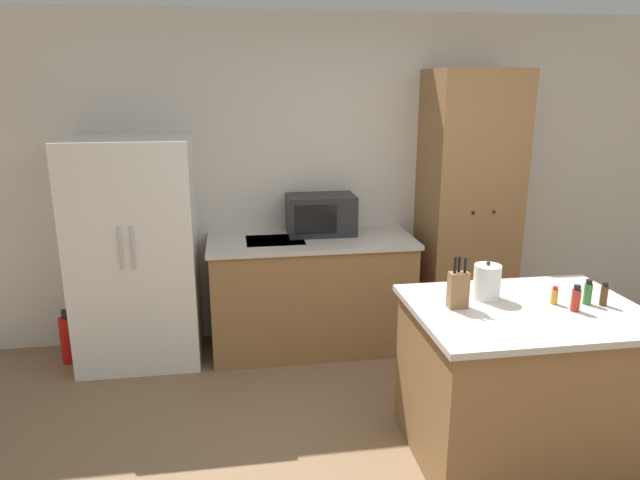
% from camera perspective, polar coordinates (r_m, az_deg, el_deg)
% --- Properties ---
extents(wall_back, '(7.20, 0.06, 2.60)m').
position_cam_1_polar(wall_back, '(4.78, 6.42, 6.14)').
color(wall_back, beige).
rests_on(wall_back, ground_plane).
extents(refrigerator, '(0.88, 0.66, 1.69)m').
position_cam_1_polar(refrigerator, '(4.44, -17.95, -1.28)').
color(refrigerator, white).
rests_on(refrigerator, ground_plane).
extents(back_counter, '(1.59, 0.68, 0.90)m').
position_cam_1_polar(back_counter, '(4.54, -0.86, -5.34)').
color(back_counter, olive).
rests_on(back_counter, ground_plane).
extents(pantry_cabinet, '(0.69, 0.61, 2.17)m').
position_cam_1_polar(pantry_cabinet, '(4.73, 14.51, 2.97)').
color(pantry_cabinet, olive).
rests_on(pantry_cabinet, ground_plane).
extents(kitchen_island, '(1.24, 0.93, 0.89)m').
position_cam_1_polar(kitchen_island, '(3.48, 19.36, -13.15)').
color(kitchen_island, olive).
rests_on(kitchen_island, ground_plane).
extents(microwave, '(0.53, 0.33, 0.31)m').
position_cam_1_polar(microwave, '(4.51, 0.09, 2.56)').
color(microwave, '#232326').
rests_on(microwave, back_counter).
extents(knife_block, '(0.10, 0.07, 0.29)m').
position_cam_1_polar(knife_block, '(3.15, 13.65, -4.78)').
color(knife_block, olive).
rests_on(knife_block, kitchen_island).
extents(spice_bottle_tall_dark, '(0.05, 0.05, 0.14)m').
position_cam_1_polar(spice_bottle_tall_dark, '(3.32, 24.22, -5.41)').
color(spice_bottle_tall_dark, '#B2281E').
rests_on(spice_bottle_tall_dark, kitchen_island).
extents(spice_bottle_short_red, '(0.04, 0.04, 0.13)m').
position_cam_1_polar(spice_bottle_short_red, '(3.47, 26.53, -4.92)').
color(spice_bottle_short_red, '#563319').
rests_on(spice_bottle_short_red, kitchen_island).
extents(spice_bottle_amber_oil, '(0.04, 0.04, 0.14)m').
position_cam_1_polar(spice_bottle_amber_oil, '(3.45, 25.21, -4.79)').
color(spice_bottle_amber_oil, '#337033').
rests_on(spice_bottle_amber_oil, kitchen_island).
extents(spice_bottle_green_herb, '(0.04, 0.04, 0.10)m').
position_cam_1_polar(spice_bottle_green_herb, '(3.39, 22.39, -5.18)').
color(spice_bottle_green_herb, gold).
rests_on(spice_bottle_green_herb, kitchen_island).
extents(kettle, '(0.15, 0.15, 0.22)m').
position_cam_1_polar(kettle, '(3.33, 16.35, -4.02)').
color(kettle, white).
rests_on(kettle, kitchen_island).
extents(fire_extinguisher, '(0.11, 0.11, 0.42)m').
position_cam_1_polar(fire_extinguisher, '(4.79, -23.92, -9.05)').
color(fire_extinguisher, red).
rests_on(fire_extinguisher, ground_plane).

